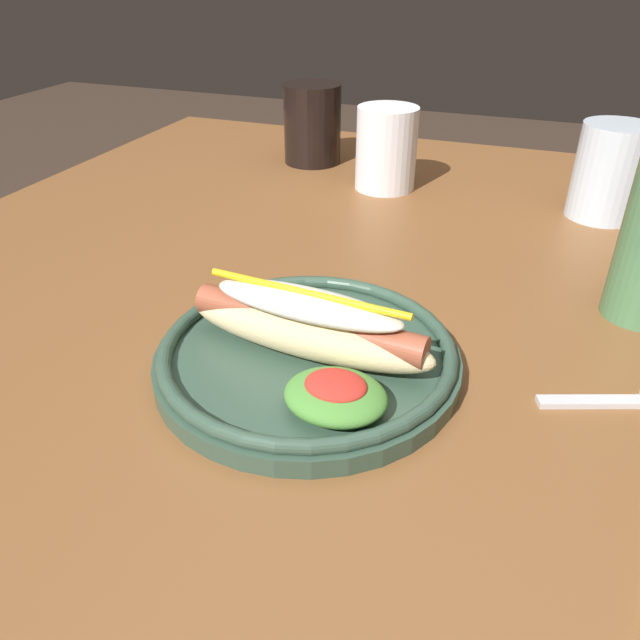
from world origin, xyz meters
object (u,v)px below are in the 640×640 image
Objects in this scene: soda_cup at (312,124)px; hot_dog_plate at (309,349)px; extra_cup at (386,149)px; water_cup at (610,172)px; fork at (629,402)px.

hot_dog_plate is at bearing -69.37° from soda_cup.
extra_cup is at bearing 97.48° from hot_dog_plate.
hot_dog_plate is 0.51m from water_cup.
water_cup is at bearing -11.58° from soda_cup.
extra_cup is at bearing 178.34° from water_cup.
hot_dog_plate is at bearing -82.52° from extra_cup.
soda_cup is 1.02× the size of water_cup.
soda_cup is at bearing 168.42° from water_cup.
hot_dog_plate is at bearing -117.32° from water_cup.
soda_cup reaches higher than fork.
water_cup reaches higher than fork.
fork is 0.98× the size of soda_cup.
soda_cup is (-0.20, 0.54, 0.04)m from hot_dog_plate.
fork is 0.67m from soda_cup.
extra_cup is (-0.06, 0.46, 0.04)m from hot_dog_plate.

